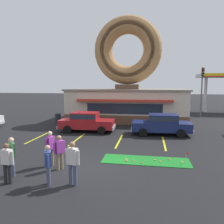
# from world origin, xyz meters

# --- Properties ---
(ground_plane) EXTENTS (160.00, 160.00, 0.00)m
(ground_plane) POSITION_xyz_m (0.00, 0.00, 0.00)
(ground_plane) COLOR black
(donut_shop_building) EXTENTS (12.30, 6.75, 10.96)m
(donut_shop_building) POSITION_xyz_m (0.50, 13.94, 3.74)
(donut_shop_building) COLOR brown
(donut_shop_building) RESTS_ON ground
(putting_mat) EXTENTS (4.40, 1.42, 0.03)m
(putting_mat) POSITION_xyz_m (2.74, 1.35, 0.01)
(putting_mat) COLOR #197523
(putting_mat) RESTS_ON ground
(mini_donut_near_left) EXTENTS (0.13, 0.13, 0.04)m
(mini_donut_near_left) POSITION_xyz_m (3.90, 1.69, 0.05)
(mini_donut_near_left) COLOR #D17F47
(mini_donut_near_left) RESTS_ON putting_mat
(mini_donut_near_right) EXTENTS (0.13, 0.13, 0.04)m
(mini_donut_near_right) POSITION_xyz_m (4.53, 1.39, 0.05)
(mini_donut_near_right) COLOR #E5C666
(mini_donut_near_right) RESTS_ON putting_mat
(mini_donut_mid_left) EXTENTS (0.13, 0.13, 0.04)m
(mini_donut_mid_left) POSITION_xyz_m (1.75, 1.31, 0.05)
(mini_donut_mid_left) COLOR #E5C666
(mini_donut_mid_left) RESTS_ON putting_mat
(mini_donut_mid_centre) EXTENTS (0.13, 0.13, 0.04)m
(mini_donut_mid_centre) POSITION_xyz_m (3.47, 1.25, 0.05)
(mini_donut_mid_centre) COLOR #D17F47
(mini_donut_mid_centre) RESTS_ON putting_mat
(mini_donut_mid_right) EXTENTS (0.13, 0.13, 0.04)m
(mini_donut_mid_right) POSITION_xyz_m (1.79, 1.08, 0.05)
(mini_donut_mid_right) COLOR #D17F47
(mini_donut_mid_right) RESTS_ON putting_mat
(mini_donut_far_left) EXTENTS (0.13, 0.13, 0.04)m
(mini_donut_far_left) POSITION_xyz_m (2.52, 0.91, 0.05)
(mini_donut_far_left) COLOR #A5724C
(mini_donut_far_left) RESTS_ON putting_mat
(mini_donut_far_centre) EXTENTS (0.13, 0.13, 0.04)m
(mini_donut_far_centre) POSITION_xyz_m (2.13, 1.19, 0.05)
(mini_donut_far_centre) COLOR #A5724C
(mini_donut_far_centre) RESTS_ON putting_mat
(mini_donut_far_right) EXTENTS (0.13, 0.13, 0.04)m
(mini_donut_far_right) POSITION_xyz_m (3.21, 1.45, 0.05)
(mini_donut_far_right) COLOR #D17F47
(mini_donut_far_right) RESTS_ON putting_mat
(golf_ball) EXTENTS (0.04, 0.04, 0.04)m
(golf_ball) POSITION_xyz_m (2.13, 1.06, 0.05)
(golf_ball) COLOR white
(golf_ball) RESTS_ON putting_mat
(putting_flag_pin) EXTENTS (0.13, 0.01, 0.55)m
(putting_flag_pin) POSITION_xyz_m (4.72, 1.28, 0.44)
(putting_flag_pin) COLOR silver
(putting_flag_pin) RESTS_ON putting_mat
(car_red) EXTENTS (4.61, 2.09, 1.60)m
(car_red) POSITION_xyz_m (-2.20, 7.54, 0.87)
(car_red) COLOR maroon
(car_red) RESTS_ON ground
(car_navy) EXTENTS (4.61, 2.08, 1.60)m
(car_navy) POSITION_xyz_m (3.84, 7.43, 0.87)
(car_navy) COLOR navy
(car_navy) RESTS_ON ground
(pedestrian_blue_sweater_man) EXTENTS (0.38, 0.55, 1.58)m
(pedestrian_blue_sweater_man) POSITION_xyz_m (-0.92, -1.97, 0.87)
(pedestrian_blue_sweater_man) COLOR #474C66
(pedestrian_blue_sweater_man) RESTS_ON ground
(pedestrian_hooded_kid) EXTENTS (0.34, 0.57, 1.69)m
(pedestrian_hooded_kid) POSITION_xyz_m (-1.71, -0.11, 0.94)
(pedestrian_hooded_kid) COLOR #7F7056
(pedestrian_hooded_kid) RESTS_ON ground
(pedestrian_leather_jacket_man) EXTENTS (0.59, 0.31, 1.72)m
(pedestrian_leather_jacket_man) POSITION_xyz_m (0.02, -1.83, 0.96)
(pedestrian_leather_jacket_man) COLOR #474C66
(pedestrian_leather_jacket_man) RESTS_ON ground
(pedestrian_clipboard_woman) EXTENTS (0.42, 0.50, 1.59)m
(pedestrian_clipboard_woman) POSITION_xyz_m (-1.12, -0.42, 0.87)
(pedestrian_clipboard_woman) COLOR #7F7056
(pedestrian_clipboard_woman) RESTS_ON ground
(pedestrian_beanie_man) EXTENTS (0.43, 0.48, 1.67)m
(pedestrian_beanie_man) POSITION_xyz_m (-2.79, -1.44, 0.93)
(pedestrian_beanie_man) COLOR #474C66
(pedestrian_beanie_man) RESTS_ON ground
(pedestrian_crossing_woman) EXTENTS (0.59, 0.27, 1.61)m
(pedestrian_crossing_woman) POSITION_xyz_m (-2.55, -2.11, 0.89)
(pedestrian_crossing_woman) COLOR #232328
(pedestrian_crossing_woman) RESTS_ON ground
(trash_bin) EXTENTS (0.57, 0.57, 0.97)m
(trash_bin) POSITION_xyz_m (-6.07, 10.77, 0.50)
(trash_bin) COLOR #232833
(trash_bin) RESTS_ON ground
(traffic_light_pole) EXTENTS (0.28, 0.47, 5.80)m
(traffic_light_pole) POSITION_xyz_m (8.82, 17.27, 3.71)
(traffic_light_pole) COLOR #595B60
(traffic_light_pole) RESTS_ON ground
(parking_stripe_far_left) EXTENTS (0.12, 3.60, 0.01)m
(parking_stripe_far_left) POSITION_xyz_m (-5.12, 5.00, 0.00)
(parking_stripe_far_left) COLOR yellow
(parking_stripe_far_left) RESTS_ON ground
(parking_stripe_left) EXTENTS (0.12, 3.60, 0.01)m
(parking_stripe_left) POSITION_xyz_m (-2.12, 5.00, 0.00)
(parking_stripe_left) COLOR yellow
(parking_stripe_left) RESTS_ON ground
(parking_stripe_mid_left) EXTENTS (0.12, 3.60, 0.01)m
(parking_stripe_mid_left) POSITION_xyz_m (0.88, 5.00, 0.00)
(parking_stripe_mid_left) COLOR yellow
(parking_stripe_mid_left) RESTS_ON ground
(parking_stripe_centre) EXTENTS (0.12, 3.60, 0.01)m
(parking_stripe_centre) POSITION_xyz_m (3.88, 5.00, 0.00)
(parking_stripe_centre) COLOR yellow
(parking_stripe_centre) RESTS_ON ground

